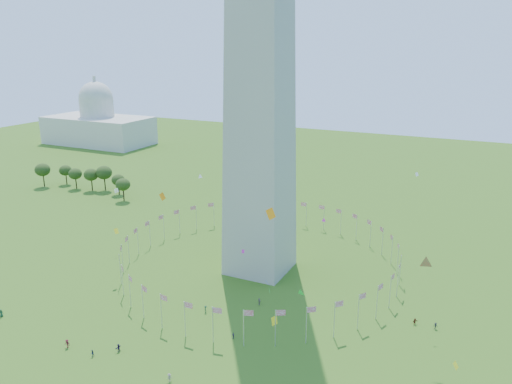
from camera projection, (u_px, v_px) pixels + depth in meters
ground at (160, 361)px, 105.41m from camera, size 600.00×600.00×0.00m
flag_ring at (260, 255)px, 147.37m from camera, size 80.24×80.24×9.00m
capitol_building at (97, 109)px, 328.97m from camera, size 70.00×35.00×46.00m
crowd at (203, 361)px, 103.81m from camera, size 97.90×63.33×1.98m
kites_aloft at (268, 257)px, 112.23m from camera, size 103.65×75.87×34.56m
tree_line_west at (87, 180)px, 226.49m from camera, size 54.98×15.49×11.28m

